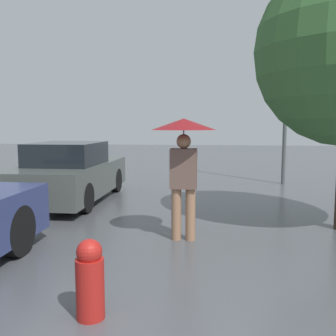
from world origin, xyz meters
The scene contains 4 objects.
pedestrian centered at (-0.38, 3.51, 1.38)m, with size 0.94×0.94×1.79m.
parked_car_farthest centered at (-3.12, 6.13, 0.61)m, with size 1.63×3.81×1.32m.
street_lamp centered at (2.10, 9.12, 3.50)m, with size 0.36×0.36×5.05m.
fire_hydrant centered at (-1.03, 1.15, 0.35)m, with size 0.25×0.25×0.72m.
Camera 1 is at (0.01, -1.90, 1.70)m, focal length 40.00 mm.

